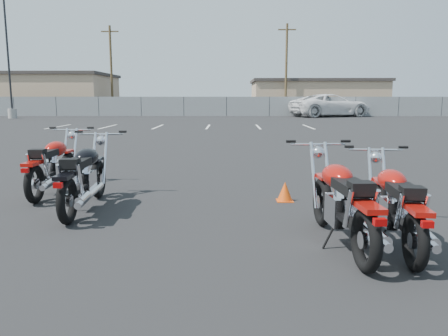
{
  "coord_description": "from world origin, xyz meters",
  "views": [
    {
      "loc": [
        0.29,
        -6.12,
        1.74
      ],
      "look_at": [
        0.2,
        0.6,
        0.65
      ],
      "focal_mm": 35.0,
      "sensor_mm": 36.0,
      "label": 1
    }
  ],
  "objects_px": {
    "motorcycle_second_black": "(84,177)",
    "white_van": "(331,99)",
    "motorcycle_rear_red": "(396,206)",
    "motorcycle_third_red": "(342,202)",
    "motorcycle_front_red": "(53,165)"
  },
  "relations": [
    {
      "from": "motorcycle_second_black",
      "to": "white_van",
      "type": "bearing_deg",
      "value": 71.17
    },
    {
      "from": "motorcycle_rear_red",
      "to": "white_van",
      "type": "distance_m",
      "value": 35.77
    },
    {
      "from": "motorcycle_third_red",
      "to": "motorcycle_rear_red",
      "type": "distance_m",
      "value": 0.62
    },
    {
      "from": "motorcycle_front_red",
      "to": "motorcycle_third_red",
      "type": "distance_m",
      "value": 5.33
    },
    {
      "from": "motorcycle_rear_red",
      "to": "white_van",
      "type": "relative_size",
      "value": 0.26
    },
    {
      "from": "motorcycle_third_red",
      "to": "white_van",
      "type": "height_order",
      "value": "white_van"
    },
    {
      "from": "motorcycle_front_red",
      "to": "motorcycle_second_black",
      "type": "relative_size",
      "value": 0.99
    },
    {
      "from": "motorcycle_second_black",
      "to": "motorcycle_third_red",
      "type": "relative_size",
      "value": 1.0
    },
    {
      "from": "motorcycle_rear_red",
      "to": "white_van",
      "type": "bearing_deg",
      "value": 78.41
    },
    {
      "from": "motorcycle_second_black",
      "to": "motorcycle_rear_red",
      "type": "xyz_separation_m",
      "value": [
        4.2,
        -1.64,
        -0.03
      ]
    },
    {
      "from": "motorcycle_front_red",
      "to": "motorcycle_rear_red",
      "type": "bearing_deg",
      "value": -28.64
    },
    {
      "from": "motorcycle_second_black",
      "to": "white_van",
      "type": "distance_m",
      "value": 35.29
    },
    {
      "from": "motorcycle_second_black",
      "to": "motorcycle_rear_red",
      "type": "distance_m",
      "value": 4.51
    },
    {
      "from": "motorcycle_front_red",
      "to": "white_van",
      "type": "xyz_separation_m",
      "value": [
        12.34,
        32.21,
        1.08
      ]
    },
    {
      "from": "motorcycle_second_black",
      "to": "white_van",
      "type": "xyz_separation_m",
      "value": [
        11.38,
        33.38,
        1.08
      ]
    }
  ]
}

